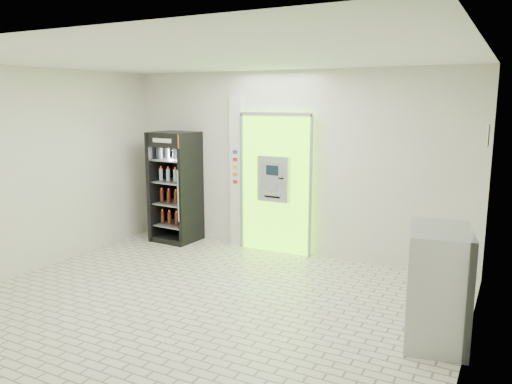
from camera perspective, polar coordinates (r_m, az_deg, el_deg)
The scene contains 7 objects.
ground at distance 6.48m, azimuth -5.59°, elevation -12.52°, with size 6.00×6.00×0.00m, color beige.
room_shell at distance 6.01m, azimuth -5.90°, elevation 3.88°, with size 6.00×6.00×6.00m.
atm_assembly at distance 8.28m, azimuth 2.34°, elevation 1.06°, with size 1.30×0.24×2.33m.
pillar at distance 8.65m, azimuth -2.22°, elevation 2.34°, with size 0.22×0.11×2.60m.
beverage_cooler at distance 9.08m, azimuth -9.13°, elevation 0.34°, with size 0.78×0.72×1.97m.
steel_cabinet at distance 5.64m, azimuth 20.01°, elevation -10.01°, with size 0.78×1.02×1.23m.
exit_sign at distance 6.38m, azimuth 24.98°, elevation 5.87°, with size 0.02×0.22×0.26m.
Camera 1 is at (3.32, -4.95, 2.53)m, focal length 35.00 mm.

